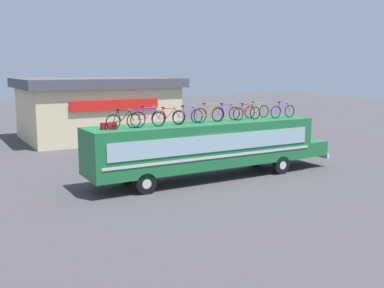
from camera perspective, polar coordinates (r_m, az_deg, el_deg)
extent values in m
plane|color=#423F44|center=(22.89, 1.55, -4.37)|extent=(120.00, 120.00, 0.00)
cube|color=#1E6B38|center=(22.53, 1.57, 0.01)|extent=(11.95, 2.46, 2.16)
cube|color=#1E6B38|center=(26.71, 13.85, -0.28)|extent=(1.40, 2.26, 0.78)
cube|color=#99B7C6|center=(21.46, 3.31, 0.14)|extent=(10.99, 0.04, 0.81)
cube|color=#99B7C6|center=(23.55, -0.02, 0.99)|extent=(10.99, 0.04, 0.81)
cube|color=silver|center=(21.57, 3.30, -1.60)|extent=(11.47, 0.03, 0.12)
cube|color=silver|center=(23.66, -0.02, -0.60)|extent=(11.47, 0.03, 0.12)
cube|color=silver|center=(27.31, 14.96, -1.12)|extent=(0.16, 2.34, 0.24)
cylinder|color=black|center=(24.29, 11.12, -2.59)|extent=(0.95, 0.28, 0.95)
cylinder|color=silver|center=(24.29, 11.12, -2.59)|extent=(0.43, 0.30, 0.43)
cylinder|color=black|center=(25.93, 7.95, -1.74)|extent=(0.95, 0.28, 0.95)
cylinder|color=silver|center=(25.93, 7.95, -1.74)|extent=(0.43, 0.30, 0.43)
cylinder|color=black|center=(20.15, -5.84, -4.94)|extent=(0.95, 0.28, 0.95)
cylinder|color=silver|center=(20.15, -5.84, -4.94)|extent=(0.43, 0.30, 0.43)
cylinder|color=black|center=(22.11, -8.17, -3.69)|extent=(0.95, 0.28, 0.95)
cylinder|color=silver|center=(22.11, -8.17, -3.69)|extent=(0.43, 0.30, 0.43)
cube|color=maroon|center=(20.12, -10.42, 2.25)|extent=(0.65, 0.33, 0.29)
torus|color=black|center=(19.92, -9.86, 2.74)|extent=(0.67, 0.04, 0.67)
torus|color=black|center=(20.27, -7.33, 2.92)|extent=(0.67, 0.04, 0.67)
cylinder|color=black|center=(20.00, -9.11, 3.51)|extent=(0.19, 0.04, 0.47)
cylinder|color=black|center=(20.10, -8.34, 3.52)|extent=(0.45, 0.04, 0.46)
cylinder|color=black|center=(20.05, -8.56, 4.16)|extent=(0.57, 0.04, 0.07)
cylinder|color=black|center=(19.99, -9.37, 2.81)|extent=(0.36, 0.03, 0.05)
cylinder|color=black|center=(19.93, -9.59, 3.45)|extent=(0.24, 0.03, 0.50)
cylinder|color=black|center=(20.21, -7.56, 3.54)|extent=(0.20, 0.03, 0.46)
cylinder|color=silver|center=(20.15, -7.81, 4.31)|extent=(0.03, 0.44, 0.03)
ellipsoid|color=black|center=(19.94, -9.33, 4.28)|extent=(0.20, 0.08, 0.06)
torus|color=black|center=(20.39, -6.80, 3.05)|extent=(0.73, 0.04, 0.73)
torus|color=black|center=(20.81, -4.22, 3.22)|extent=(0.73, 0.04, 0.73)
cylinder|color=purple|center=(20.48, -6.03, 3.87)|extent=(0.20, 0.04, 0.52)
cylinder|color=purple|center=(20.61, -5.25, 3.87)|extent=(0.47, 0.04, 0.50)
cylinder|color=purple|center=(20.55, -5.46, 4.56)|extent=(0.61, 0.04, 0.07)
cylinder|color=purple|center=(20.47, -6.30, 3.11)|extent=(0.39, 0.03, 0.05)
cylinder|color=purple|center=(20.41, -6.52, 3.81)|extent=(0.25, 0.03, 0.54)
cylinder|color=purple|center=(20.75, -4.45, 3.89)|extent=(0.21, 0.03, 0.51)
cylinder|color=silver|center=(20.68, -4.69, 4.69)|extent=(0.03, 0.44, 0.03)
ellipsoid|color=black|center=(20.42, -6.25, 4.68)|extent=(0.20, 0.08, 0.06)
torus|color=black|center=(20.85, -4.24, 3.14)|extent=(0.66, 0.04, 0.66)
torus|color=black|center=(21.33, -1.65, 3.30)|extent=(0.66, 0.04, 0.66)
cylinder|color=red|center=(20.96, -3.46, 3.86)|extent=(0.20, 0.04, 0.47)
cylinder|color=red|center=(21.11, -2.68, 3.87)|extent=(0.49, 0.04, 0.45)
cylinder|color=red|center=(21.05, -2.89, 4.47)|extent=(0.64, 0.04, 0.07)
cylinder|color=red|center=(20.94, -3.74, 3.20)|extent=(0.41, 0.03, 0.05)
cylinder|color=red|center=(20.88, -3.96, 3.81)|extent=(0.26, 0.03, 0.49)
cylinder|color=red|center=(21.27, -1.88, 3.88)|extent=(0.22, 0.03, 0.46)
cylinder|color=silver|center=(21.20, -2.11, 4.61)|extent=(0.03, 0.44, 0.03)
ellipsoid|color=black|center=(20.90, -3.68, 4.58)|extent=(0.20, 0.08, 0.06)
torus|color=black|center=(21.66, -1.71, 3.40)|extent=(0.66, 0.04, 0.66)
torus|color=black|center=(22.15, 0.60, 3.54)|extent=(0.66, 0.04, 0.66)
cylinder|color=purple|center=(21.78, -1.01, 4.10)|extent=(0.20, 0.04, 0.47)
cylinder|color=purple|center=(21.93, -0.31, 4.10)|extent=(0.47, 0.04, 0.46)
cylinder|color=purple|center=(21.87, -0.50, 4.69)|extent=(0.61, 0.04, 0.07)
cylinder|color=purple|center=(21.75, -1.27, 3.45)|extent=(0.39, 0.03, 0.05)
cylinder|color=purple|center=(21.69, -1.46, 4.05)|extent=(0.25, 0.03, 0.49)
cylinder|color=purple|center=(22.09, 0.40, 4.11)|extent=(0.21, 0.03, 0.46)
cylinder|color=silver|center=(22.02, 0.20, 4.81)|extent=(0.03, 0.44, 0.03)
ellipsoid|color=black|center=(21.71, -1.20, 4.80)|extent=(0.20, 0.08, 0.06)
torus|color=black|center=(22.07, 1.01, 3.60)|extent=(0.73, 0.04, 0.73)
torus|color=black|center=(22.62, 3.28, 3.73)|extent=(0.73, 0.04, 0.73)
cylinder|color=orange|center=(22.21, 1.71, 4.35)|extent=(0.20, 0.04, 0.52)
cylinder|color=orange|center=(22.38, 2.39, 4.34)|extent=(0.48, 0.04, 0.50)
cylinder|color=orange|center=(22.31, 2.21, 4.98)|extent=(0.63, 0.04, 0.07)
cylinder|color=orange|center=(22.17, 1.45, 3.65)|extent=(0.40, 0.03, 0.05)
cylinder|color=orange|center=(22.11, 1.27, 4.30)|extent=(0.26, 0.03, 0.54)
cylinder|color=orange|center=(22.55, 3.09, 4.35)|extent=(0.22, 0.03, 0.51)
cylinder|color=silver|center=(22.48, 2.89, 5.09)|extent=(0.03, 0.44, 0.03)
ellipsoid|color=black|center=(22.14, 1.53, 5.10)|extent=(0.20, 0.08, 0.06)
torus|color=black|center=(22.80, 3.23, 3.72)|extent=(0.69, 0.04, 0.69)
torus|color=black|center=(23.38, 5.33, 3.84)|extent=(0.69, 0.04, 0.69)
cylinder|color=purple|center=(22.95, 3.88, 4.40)|extent=(0.20, 0.04, 0.49)
cylinder|color=purple|center=(23.12, 4.51, 4.39)|extent=(0.48, 0.04, 0.47)
cylinder|color=purple|center=(23.06, 4.35, 4.97)|extent=(0.62, 0.04, 0.07)
cylinder|color=purple|center=(22.91, 3.64, 3.77)|extent=(0.39, 0.03, 0.05)
cylinder|color=purple|center=(22.84, 3.47, 4.36)|extent=(0.25, 0.03, 0.51)
cylinder|color=purple|center=(23.30, 5.16, 4.40)|extent=(0.21, 0.03, 0.48)
cylinder|color=silver|center=(23.23, 4.98, 5.08)|extent=(0.03, 0.44, 0.03)
ellipsoid|color=black|center=(22.88, 3.72, 5.09)|extent=(0.20, 0.08, 0.06)
torus|color=black|center=(23.28, 5.82, 3.77)|extent=(0.66, 0.04, 0.66)
torus|color=black|center=(23.92, 7.91, 3.88)|extent=(0.66, 0.04, 0.66)
cylinder|color=red|center=(23.45, 6.47, 4.40)|extent=(0.21, 0.04, 0.47)
cylinder|color=red|center=(23.64, 7.09, 4.39)|extent=(0.50, 0.04, 0.45)
cylinder|color=red|center=(23.57, 6.94, 4.94)|extent=(0.65, 0.04, 0.07)
cylinder|color=red|center=(23.40, 6.22, 3.81)|extent=(0.41, 0.03, 0.05)
cylinder|color=red|center=(23.33, 6.06, 4.36)|extent=(0.26, 0.03, 0.49)
cylinder|color=red|center=(23.84, 7.73, 4.40)|extent=(0.22, 0.03, 0.46)
cylinder|color=silver|center=(23.76, 7.56, 5.04)|extent=(0.03, 0.44, 0.03)
ellipsoid|color=black|center=(23.38, 6.31, 5.05)|extent=(0.20, 0.08, 0.06)
torus|color=black|center=(24.34, 7.25, 3.99)|extent=(0.66, 0.04, 0.66)
torus|color=black|center=(24.93, 9.00, 4.07)|extent=(0.66, 0.04, 0.66)
cylinder|color=#B2B20C|center=(24.49, 7.80, 4.59)|extent=(0.19, 0.04, 0.47)
cylinder|color=#B2B20C|center=(24.67, 8.32, 4.58)|extent=(0.44, 0.04, 0.45)
cylinder|color=#B2B20C|center=(24.60, 8.20, 5.10)|extent=(0.57, 0.04, 0.07)
cylinder|color=#B2B20C|center=(24.45, 7.59, 4.03)|extent=(0.36, 0.03, 0.05)
cylinder|color=#B2B20C|center=(24.38, 7.46, 4.55)|extent=(0.24, 0.03, 0.49)
cylinder|color=#B2B20C|center=(24.85, 8.86, 4.58)|extent=(0.20, 0.03, 0.46)
cylinder|color=silver|center=(24.78, 8.72, 5.20)|extent=(0.03, 0.44, 0.03)
ellipsoid|color=black|center=(24.43, 7.67, 5.21)|extent=(0.20, 0.08, 0.06)
torus|color=black|center=(24.53, 10.46, 3.96)|extent=(0.67, 0.04, 0.67)
torus|color=black|center=(25.16, 12.13, 4.05)|extent=(0.67, 0.04, 0.67)
cylinder|color=purple|center=(24.70, 10.98, 4.57)|extent=(0.19, 0.04, 0.48)
cylinder|color=purple|center=(24.89, 11.49, 4.56)|extent=(0.45, 0.04, 0.46)
cylinder|color=purple|center=(24.82, 11.37, 5.09)|extent=(0.58, 0.04, 0.07)
cylinder|color=purple|center=(24.65, 10.78, 4.00)|extent=(0.37, 0.03, 0.05)
cylinder|color=purple|center=(24.58, 10.66, 4.54)|extent=(0.24, 0.03, 0.50)
cylinder|color=purple|center=(25.09, 12.00, 4.56)|extent=(0.20, 0.03, 0.47)
cylinder|color=silver|center=(25.01, 11.87, 5.18)|extent=(0.03, 0.44, 0.03)
ellipsoid|color=black|center=(24.62, 10.87, 5.20)|extent=(0.20, 0.08, 0.06)
cube|color=beige|center=(36.89, -11.77, 3.88)|extent=(10.98, 8.01, 4.03)
cube|color=#4C4C56|center=(36.75, -11.90, 7.55)|extent=(11.86, 8.65, 0.71)
cube|color=red|center=(32.96, -9.56, 4.85)|extent=(6.59, 0.16, 0.70)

